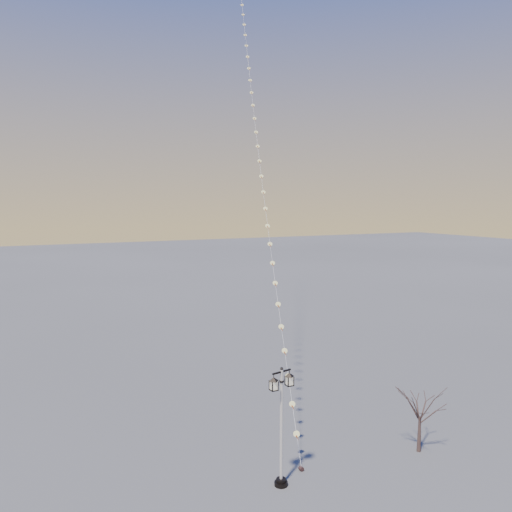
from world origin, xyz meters
TOP-DOWN VIEW (x-y plane):
  - ground at (0.00, 0.00)m, footprint 300.00×300.00m
  - street_lamp at (-2.28, 0.68)m, footprint 1.43×0.70m
  - bare_tree at (5.88, 0.28)m, footprint 2.12×2.12m
  - kite_train at (6.15, 20.63)m, footprint 14.42×39.12m

SIDE VIEW (x-z plane):
  - ground at x=0.00m, z-range 0.00..0.00m
  - bare_tree at x=5.88m, z-range 0.68..4.20m
  - street_lamp at x=-2.28m, z-range 0.31..6.03m
  - kite_train at x=6.15m, z-range -0.08..42.59m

